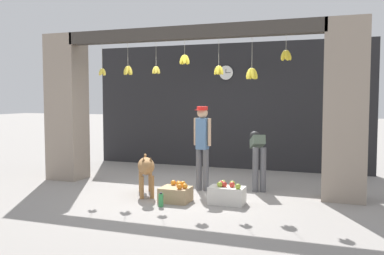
{
  "coord_description": "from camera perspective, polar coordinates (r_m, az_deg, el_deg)",
  "views": [
    {
      "loc": [
        2.8,
        -7.27,
        1.73
      ],
      "look_at": [
        0.0,
        0.41,
        1.15
      ],
      "focal_mm": 40.0,
      "sensor_mm": 36.0,
      "label": 1
    }
  ],
  "objects": [
    {
      "name": "ground_plane",
      "position": [
        7.98,
        -1.03,
        -8.46
      ],
      "size": [
        60.0,
        60.0,
        0.0
      ],
      "primitive_type": "plane",
      "color": "gray"
    },
    {
      "name": "shop_back_wall",
      "position": [
        10.46,
        4.52,
        2.86
      ],
      "size": [
        6.84,
        0.12,
        3.02
      ],
      "primitive_type": "cube",
      "color": "#232326",
      "rests_on": "ground_plane"
    },
    {
      "name": "shop_pillar_left",
      "position": [
        9.4,
        -16.33,
        2.57
      ],
      "size": [
        0.7,
        0.6,
        3.02
      ],
      "primitive_type": "cube",
      "color": "gray",
      "rests_on": "ground_plane"
    },
    {
      "name": "shop_pillar_right",
      "position": [
        7.57,
        19.81,
        2.17
      ],
      "size": [
        0.7,
        0.6,
        3.02
      ],
      "primitive_type": "cube",
      "color": "gray",
      "rests_on": "ground_plane"
    },
    {
      "name": "storefront_awning",
      "position": [
        7.97,
        -0.54,
        12.13
      ],
      "size": [
        4.94,
        0.29,
        1.0
      ],
      "color": "#3D3833"
    },
    {
      "name": "dog",
      "position": [
        7.57,
        -6.12,
        -5.32
      ],
      "size": [
        0.65,
        0.98,
        0.73
      ],
      "rotation": [
        0.0,
        0.0,
        -1.07
      ],
      "color": "#9E7042",
      "rests_on": "ground_plane"
    },
    {
      "name": "shopkeeper",
      "position": [
        7.89,
        1.39,
        -1.91
      ],
      "size": [
        0.34,
        0.26,
        1.56
      ],
      "rotation": [
        0.0,
        0.0,
        3.04
      ],
      "color": "#56565B",
      "rests_on": "ground_plane"
    },
    {
      "name": "worker_stooping",
      "position": [
        8.1,
        8.75,
        -3.23
      ],
      "size": [
        0.44,
        0.8,
        1.06
      ],
      "rotation": [
        0.0,
        0.0,
        0.34
      ],
      "color": "#56565B",
      "rests_on": "ground_plane"
    },
    {
      "name": "fruit_crate_oranges",
      "position": [
        7.16,
        -2.16,
        -8.8
      ],
      "size": [
        0.48,
        0.41,
        0.33
      ],
      "color": "tan",
      "rests_on": "ground_plane"
    },
    {
      "name": "fruit_crate_apples",
      "position": [
        7.03,
        4.68,
        -8.87
      ],
      "size": [
        0.57,
        0.34,
        0.37
      ],
      "color": "silver",
      "rests_on": "ground_plane"
    },
    {
      "name": "water_bottle",
      "position": [
        6.86,
        -4.17,
        -9.62
      ],
      "size": [
        0.08,
        0.08,
        0.23
      ],
      "color": "#38934C",
      "rests_on": "ground_plane"
    },
    {
      "name": "wall_clock",
      "position": [
        10.4,
        4.57,
        7.3
      ],
      "size": [
        0.36,
        0.03,
        0.36
      ],
      "color": "black"
    }
  ]
}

